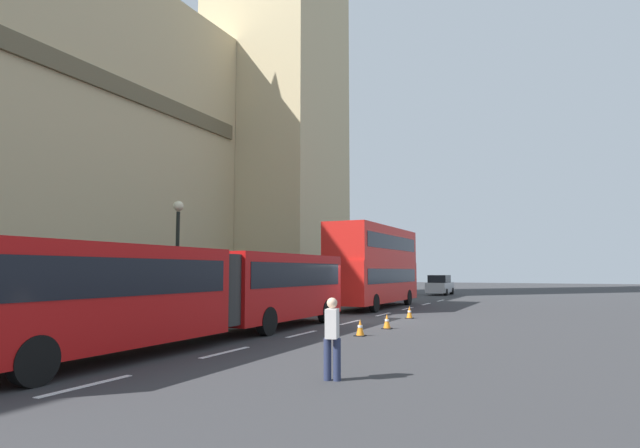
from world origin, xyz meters
name	(u,v)px	position (x,y,z in m)	size (l,w,h in m)	color
ground_plane	(359,320)	(0.00, 0.00, 0.00)	(160.00, 160.00, 0.00)	#333335
lane_centre_marking	(368,318)	(1.26, 0.00, 0.00)	(34.40, 0.16, 0.01)	silver
articulated_bus	(205,286)	(-8.62, 1.99, 1.75)	(16.64, 2.54, 2.90)	#B20F0F
double_decker_bus	(375,263)	(8.02, 2.00, 2.71)	(10.45, 2.54, 4.90)	red
sedan_lead	(440,285)	(26.79, 2.07, 0.91)	(4.40, 1.86, 1.85)	#B7B7BC
traffic_cone_west	(360,328)	(-5.27, -2.08, 0.28)	(0.36, 0.36, 0.58)	black
traffic_cone_middle	(387,321)	(-2.72, -2.23, 0.28)	(0.36, 0.36, 0.58)	black
traffic_cone_east	(409,312)	(1.95, -1.84, 0.28)	(0.36, 0.36, 0.58)	black
street_lamp	(177,252)	(-4.74, 6.50, 3.06)	(0.44, 0.44, 5.27)	black
pedestrian_near_cones	(332,335)	(-12.35, -4.15, 0.91)	(0.45, 0.35, 1.69)	#262D4C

